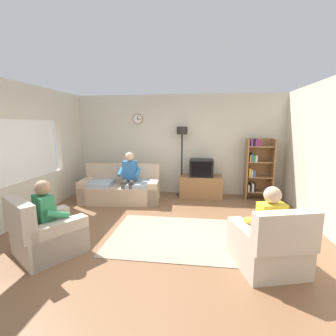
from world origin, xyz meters
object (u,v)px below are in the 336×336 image
Objects in this scene: bookshelf at (257,167)px; person_in_left_armchair at (51,213)px; armchair_near_window at (47,235)px; person_in_right_armchair at (267,222)px; floor_lamp at (182,142)px; armchair_near_bookshelf at (269,247)px; tv_stand at (201,186)px; couch at (121,189)px; tv at (201,168)px; person_on_couch at (129,175)px.

person_in_left_armchair is at bearing -138.07° from bookshelf.
person_in_right_armchair reaches higher than armchair_near_window.
floor_lamp reaches higher than armchair_near_window.
person_in_left_armchair is (-3.10, 0.01, 0.32)m from armchair_near_bookshelf.
armchair_near_bookshelf is at bearing -74.23° from tv_stand.
armchair_near_bookshelf is at bearing -41.67° from couch.
tv is at bearing 16.46° from couch.
bookshelf is 2.04m from floor_lamp.
bookshelf is 1.39× the size of person_in_right_armchair.
couch is 1.66× the size of armchair_near_window.
tv is 0.39× the size of bookshelf.
tv_stand is at bearing -10.77° from floor_lamp.
tv is at bearing 105.89° from person_in_right_armchair.
person_in_right_armchair reaches higher than tv.
armchair_near_window is at bearing -124.71° from person_in_left_armchair.
armchair_near_window is at bearing -117.31° from floor_lamp.
person_on_couch is (0.52, 2.52, 0.41)m from armchair_near_window.
tv is at bearing -176.07° from bookshelf.
armchair_near_bookshelf is (0.90, -3.16, -0.50)m from tv.
tv_stand is at bearing 55.30° from person_in_left_armchair.
bookshelf is 3.34m from armchair_near_bookshelf.
tv_stand is 0.71× the size of bookshelf.
tv is at bearing -90.00° from tv_stand.
floor_lamp is (1.47, 0.71, 1.14)m from couch.
tv_stand is 3.31m from armchair_near_bookshelf.
person_in_left_armchair is at bearing 55.29° from armchair_near_window.
tv_stand is 0.98× the size of person_in_left_armchair.
person_on_couch reaches higher than tv.
couch is 0.48m from person_on_couch.
person_in_left_armchair is 1.00× the size of person_in_right_armchair.
floor_lamp is (-0.52, 0.12, 0.66)m from tv.
bookshelf is 4.86m from person_in_left_armchair.
person_in_right_armchair reaches higher than couch.
person_in_left_armchair reaches higher than armchair_near_window.
person_on_couch is (-3.15, -0.80, -0.12)m from bookshelf.
armchair_near_bookshelf is (-0.52, -3.26, -0.53)m from bookshelf.
bookshelf is at bearing 41.93° from person_in_left_armchair.
armchair_near_window is 3.14m from person_in_right_armchair.
floor_lamp reaches higher than person_in_right_armchair.
armchair_near_bookshelf is at bearing -0.18° from person_in_left_armchair.
bookshelf reaches higher than person_in_right_armchair.
floor_lamp is 1.74× the size of armchair_near_bookshelf.
couch is at bearing -162.89° from tv_stand.
person_on_couch is 1.11× the size of person_in_right_armchair.
bookshelf reaches higher than armchair_near_bookshelf.
armchair_near_window is (-2.25, -3.25, 0.00)m from tv_stand.
person_in_right_armchair is (-0.54, -3.17, -0.21)m from bookshelf.
person_on_couch is (-1.21, -0.82, -0.75)m from floor_lamp.
couch is 1.26× the size of bookshelf.
armchair_near_bookshelf is 3.63m from person_on_couch.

